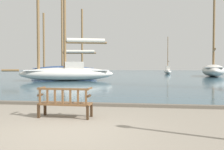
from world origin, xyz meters
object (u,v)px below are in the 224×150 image
Objects in this scene: park_bench at (65,102)px; sailboat_outer_starboard at (168,71)px; sailboat_mid_port at (213,69)px; sailboat_outer_port at (68,71)px; sailboat_mid_starboard at (64,69)px.

park_bench is 40.81m from sailboat_outer_starboard.
park_bench is at bearing -98.74° from sailboat_outer_starboard.
park_bench is 0.12× the size of sailboat_mid_port.
sailboat_outer_port reaches higher than park_bench.
sailboat_outer_port is 25.96m from sailboat_outer_starboard.
sailboat_outer_port is (-17.50, -13.31, -0.02)m from sailboat_mid_port.
sailboat_outer_starboard is at bearing 120.20° from sailboat_mid_port.
sailboat_outer_starboard is (11.79, 23.13, -0.41)m from sailboat_outer_port.
sailboat_outer_starboard is at bearing 34.77° from sailboat_mid_starboard.
sailboat_mid_port is at bearing -59.80° from sailboat_outer_starboard.
sailboat_mid_starboard is (-10.02, 29.07, 0.71)m from park_bench.
sailboat_mid_port reaches higher than sailboat_outer_starboard.
park_bench is 0.13× the size of sailboat_mid_starboard.
sailboat_mid_port is at bearing 3.77° from sailboat_mid_starboard.
sailboat_outer_starboard is (-5.71, 9.82, -0.43)m from sailboat_mid_port.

